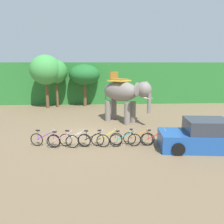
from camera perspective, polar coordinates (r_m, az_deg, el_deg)
ground_plane at (r=13.82m, az=-5.87°, el=-6.22°), size 80.00×80.00×0.00m
foliage_hedge at (r=27.31m, az=-4.59°, el=7.73°), size 36.00×6.00×4.51m
tree_far_right at (r=23.11m, az=-16.57°, el=10.21°), size 3.03×3.03×5.23m
tree_center at (r=23.34m, az=-14.09°, el=9.92°), size 2.27×2.27×4.78m
tree_center_right at (r=23.40m, az=-7.07°, el=9.38°), size 3.16×3.16×4.32m
elephant at (r=16.61m, az=3.08°, el=4.74°), size 3.81×3.52×3.78m
bike_purple at (r=12.54m, az=-16.65°, el=-6.75°), size 1.68×0.56×0.92m
bike_pink at (r=12.11m, az=-12.48°, el=-7.20°), size 1.71×0.52×0.92m
bike_white at (r=12.16m, az=-9.49°, el=-7.00°), size 1.70×0.52×0.92m
bike_black at (r=12.02m, az=-4.71°, el=-7.10°), size 1.69×0.52×0.92m
bike_yellow at (r=12.14m, az=-1.31°, el=-6.86°), size 1.71×0.52×0.92m
bike_teal at (r=12.03m, az=3.33°, el=-7.06°), size 1.71×0.52×0.92m
bike_orange at (r=12.33m, az=6.82°, el=-6.65°), size 1.69×0.52×0.92m
bike_red at (r=12.35m, az=11.14°, el=-6.77°), size 1.71×0.52×0.92m
parked_car at (r=12.48m, az=22.04°, el=-5.97°), size 4.36×2.32×1.60m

